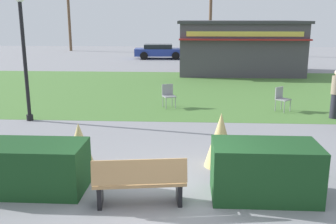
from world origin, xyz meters
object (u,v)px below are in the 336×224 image
object	(u,v)px
cafe_chair_east	(281,97)
person_strolling	(336,94)
park_bench	(140,181)
tree_right_bg	(69,23)
cafe_chair_west	(168,94)
food_kiosk	(239,47)
parked_car_west_slot	(160,51)
lamppost_mid	(23,41)
tree_left_bg	(210,19)

from	to	relation	value
cafe_chair_east	person_strolling	xyz separation A→B (m)	(1.58, -0.99, 0.33)
park_bench	tree_right_bg	world-z (taller)	tree_right_bg
cafe_chair_west	park_bench	bearing A→B (deg)	-90.53
food_kiosk	cafe_chair_east	bearing A→B (deg)	-87.98
parked_car_west_slot	lamppost_mid	bearing A→B (deg)	-97.89
lamppost_mid	food_kiosk	world-z (taller)	lamppost_mid
tree_left_bg	parked_car_west_slot	bearing A→B (deg)	-136.77
food_kiosk	tree_left_bg	bearing A→B (deg)	95.52
cafe_chair_east	parked_car_west_slot	world-z (taller)	parked_car_west_slot
person_strolling	parked_car_west_slot	world-z (taller)	person_strolling
cafe_chair_west	tree_left_bg	size ratio (longest dim) A/B	0.12
cafe_chair_west	tree_right_bg	world-z (taller)	tree_right_bg
park_bench	cafe_chair_west	xyz separation A→B (m)	(0.08, 8.06, 0.05)
tree_left_bg	tree_right_bg	world-z (taller)	tree_left_bg
cafe_chair_east	tree_left_bg	world-z (taller)	tree_left_bg
lamppost_mid	cafe_chair_west	size ratio (longest dim) A/B	4.73
food_kiosk	cafe_chair_east	world-z (taller)	food_kiosk
cafe_chair_west	person_strolling	world-z (taller)	person_strolling
lamppost_mid	food_kiosk	size ratio (longest dim) A/B	0.56
person_strolling	tree_left_bg	bearing A→B (deg)	-57.20
cafe_chair_west	parked_car_west_slot	world-z (taller)	parked_car_west_slot
person_strolling	lamppost_mid	bearing A→B (deg)	30.05
person_strolling	tree_right_bg	distance (m)	31.94
lamppost_mid	park_bench	bearing A→B (deg)	-52.40
food_kiosk	tree_left_bg	size ratio (longest dim) A/B	1.05
parked_car_west_slot	tree_right_bg	distance (m)	12.44
cafe_chair_west	food_kiosk	bearing A→B (deg)	68.84
person_strolling	tree_left_bg	xyz separation A→B (m)	(-3.14, 23.57, 2.34)
tree_right_bg	tree_left_bg	bearing A→B (deg)	-12.53
food_kiosk	cafe_chair_west	world-z (taller)	food_kiosk
lamppost_mid	tree_right_bg	bearing A→B (deg)	104.27
cafe_chair_west	person_strolling	size ratio (longest dim) A/B	0.53
food_kiosk	person_strolling	xyz separation A→B (m)	(1.95, -11.27, -0.74)
lamppost_mid	food_kiosk	xyz separation A→B (m)	(8.41, 12.15, -1.04)
food_kiosk	parked_car_west_slot	distance (m)	9.94
cafe_chair_west	cafe_chair_east	distance (m)	4.22
tree_left_bg	tree_right_bg	distance (m)	14.59
park_bench	food_kiosk	bearing A→B (deg)	77.71
food_kiosk	park_bench	bearing A→B (deg)	-102.29
lamppost_mid	cafe_chair_east	size ratio (longest dim) A/B	4.73
food_kiosk	cafe_chair_west	distance (m)	10.69
tree_right_bg	food_kiosk	bearing A→B (deg)	-45.06
tree_left_bg	park_bench	bearing A→B (deg)	-95.15
cafe_chair_east	food_kiosk	bearing A→B (deg)	92.02
lamppost_mid	parked_car_west_slot	bearing A→B (deg)	82.11
lamppost_mid	tree_left_bg	bearing A→B (deg)	73.55
cafe_chair_west	cafe_chair_east	world-z (taller)	same
lamppost_mid	cafe_chair_west	bearing A→B (deg)	26.00
cafe_chair_east	parked_car_west_slot	bearing A→B (deg)	107.89
food_kiosk	cafe_chair_west	size ratio (longest dim) A/B	8.45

